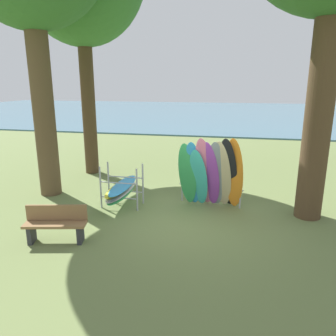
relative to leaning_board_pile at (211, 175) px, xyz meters
The scene contains 5 objects.
ground_plane 1.48m from the leaning_board_pile, 113.58° to the right, with size 80.00×80.00×0.00m, color olive.
lake_water 30.61m from the leaning_board_pile, 90.80° to the left, with size 80.00×36.00×0.10m, color #477084.
leaning_board_pile is the anchor object (origin of this frame).
board_storage_rack 2.66m from the leaning_board_pile, behind, with size 1.15×2.13×1.25m.
park_bench 4.34m from the leaning_board_pile, 140.16° to the right, with size 1.46×0.71×0.85m.
Camera 1 is at (1.08, -7.97, 3.60)m, focal length 34.72 mm.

